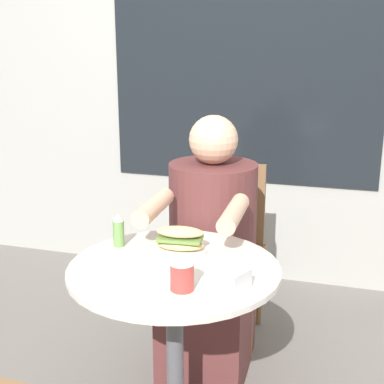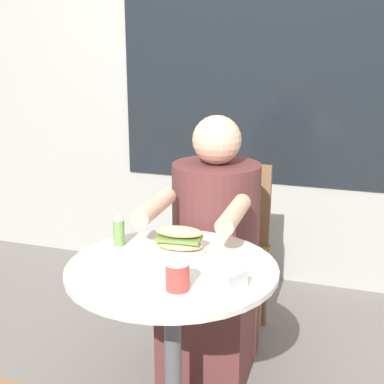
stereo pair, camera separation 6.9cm
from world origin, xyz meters
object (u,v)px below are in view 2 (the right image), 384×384
cafe_table (173,319)px  condiment_bottle (119,229)px  diner_chair (232,235)px  sandwich_on_plate (179,241)px  drink_cup (177,275)px  seated_diner (213,267)px

cafe_table → condiment_bottle: (-0.25, 0.12, 0.26)m
cafe_table → condiment_bottle: size_ratio=5.94×
cafe_table → diner_chair: size_ratio=0.85×
cafe_table → diner_chair: 0.91m
sandwich_on_plate → drink_cup: bearing=-71.0°
condiment_bottle → sandwich_on_plate: bearing=2.4°
cafe_table → seated_diner: size_ratio=0.63×
drink_cup → sandwich_on_plate: bearing=109.0°
seated_diner → condiment_bottle: seated_diner is taller
sandwich_on_plate → condiment_bottle: (-0.23, -0.01, 0.02)m
diner_chair → seated_diner: bearing=88.8°
condiment_bottle → diner_chair: bearing=74.0°
diner_chair → condiment_bottle: (-0.23, -0.79, 0.27)m
sandwich_on_plate → condiment_bottle: 0.23m
diner_chair → condiment_bottle: bearing=72.1°
seated_diner → drink_cup: (0.10, -0.72, 0.29)m
diner_chair → drink_cup: 1.10m
cafe_table → seated_diner: 0.56m
cafe_table → drink_cup: drink_cup is taller
cafe_table → sandwich_on_plate: sandwich_on_plate is taller
sandwich_on_plate → drink_cup: (0.10, -0.28, 0.01)m
cafe_table → sandwich_on_plate: size_ratio=3.87×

